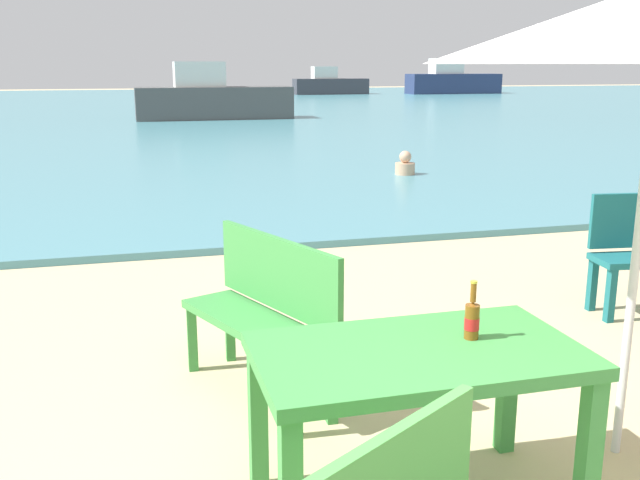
# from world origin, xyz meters

# --- Properties ---
(sea_water) EXTENTS (120.00, 50.00, 0.08)m
(sea_water) POSITION_xyz_m (0.00, 30.00, 0.04)
(sea_water) COLOR teal
(sea_water) RESTS_ON ground_plane
(picnic_table_green) EXTENTS (1.40, 0.80, 0.76)m
(picnic_table_green) POSITION_xyz_m (-0.55, 0.38, 0.65)
(picnic_table_green) COLOR #3D8C42
(picnic_table_green) RESTS_ON ground_plane
(beer_bottle_amber) EXTENTS (0.07, 0.07, 0.26)m
(beer_bottle_amber) POSITION_xyz_m (-0.28, 0.42, 0.85)
(beer_bottle_amber) COLOR brown
(beer_bottle_amber) RESTS_ON picnic_table_green
(bench_green_left) EXTENTS (0.79, 1.25, 0.95)m
(bench_green_left) POSITION_xyz_m (-0.96, 1.71, 0.54)
(bench_green_left) COLOR #3D8C42
(bench_green_left) RESTS_ON ground_plane
(swimmer_person) EXTENTS (0.34, 0.34, 0.41)m
(swimmer_person) POSITION_xyz_m (2.96, 9.31, 0.24)
(swimmer_person) COLOR tan
(swimmer_person) RESTS_ON sea_water
(boat_sailboat) EXTENTS (4.74, 1.29, 1.72)m
(boat_sailboat) POSITION_xyz_m (11.12, 42.82, 0.70)
(boat_sailboat) COLOR #38383F
(boat_sailboat) RESTS_ON sea_water
(boat_ferry) EXTENTS (5.36, 1.46, 1.95)m
(boat_ferry) POSITION_xyz_m (1.31, 23.28, 0.78)
(boat_ferry) COLOR #4C4C4C
(boat_ferry) RESTS_ON sea_water
(boat_fishing_trawler) EXTENTS (6.12, 1.67, 2.23)m
(boat_fishing_trawler) POSITION_xyz_m (19.09, 41.75, 0.88)
(boat_fishing_trawler) COLOR navy
(boat_fishing_trawler) RESTS_ON sea_water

